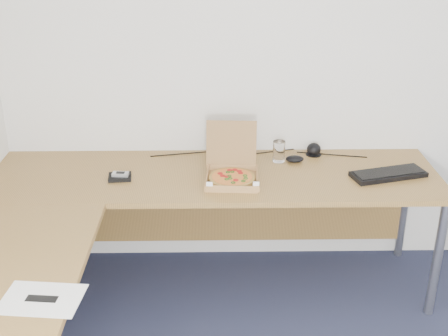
{
  "coord_description": "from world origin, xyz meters",
  "views": [
    {
      "loc": [
        -0.5,
        -1.57,
        2.1
      ],
      "look_at": [
        -0.45,
        1.28,
        0.82
      ],
      "focal_mm": 47.07,
      "sensor_mm": 36.0,
      "label": 1
    }
  ],
  "objects_px": {
    "desk": "(149,216)",
    "drinking_glass": "(279,151)",
    "pizza_box": "(232,175)",
    "keyboard": "(388,174)",
    "wallet": "(120,177)"
  },
  "relations": [
    {
      "from": "desk",
      "to": "wallet",
      "type": "distance_m",
      "value": 0.42
    },
    {
      "from": "pizza_box",
      "to": "keyboard",
      "type": "bearing_deg",
      "value": 6.07
    },
    {
      "from": "desk",
      "to": "drinking_glass",
      "type": "relative_size",
      "value": 20.23
    },
    {
      "from": "desk",
      "to": "pizza_box",
      "type": "relative_size",
      "value": 7.67
    },
    {
      "from": "desk",
      "to": "drinking_glass",
      "type": "xyz_separation_m",
      "value": [
        0.7,
        0.6,
        0.09
      ]
    },
    {
      "from": "pizza_box",
      "to": "keyboard",
      "type": "height_order",
      "value": "pizza_box"
    },
    {
      "from": "drinking_glass",
      "to": "desk",
      "type": "bearing_deg",
      "value": -139.3
    },
    {
      "from": "pizza_box",
      "to": "wallet",
      "type": "height_order",
      "value": "pizza_box"
    },
    {
      "from": "desk",
      "to": "keyboard",
      "type": "height_order",
      "value": "keyboard"
    },
    {
      "from": "wallet",
      "to": "keyboard",
      "type": "bearing_deg",
      "value": -5.92
    },
    {
      "from": "pizza_box",
      "to": "keyboard",
      "type": "distance_m",
      "value": 0.87
    },
    {
      "from": "desk",
      "to": "drinking_glass",
      "type": "bearing_deg",
      "value": 40.7
    },
    {
      "from": "desk",
      "to": "wallet",
      "type": "relative_size",
      "value": 20.44
    },
    {
      "from": "pizza_box",
      "to": "drinking_glass",
      "type": "relative_size",
      "value": 2.64
    },
    {
      "from": "pizza_box",
      "to": "wallet",
      "type": "relative_size",
      "value": 2.66
    }
  ]
}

